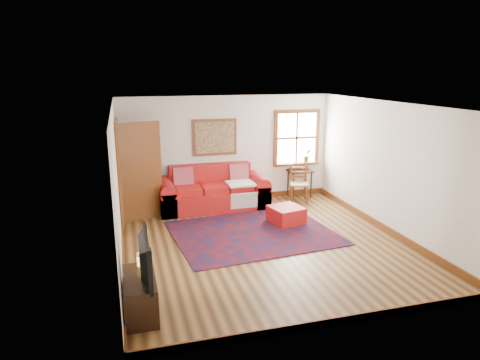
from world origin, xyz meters
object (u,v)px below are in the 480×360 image
object	(u,v)px
red_leather_sofa	(213,194)
media_cabinet	(140,295)
side_table	(300,175)
red_ottoman	(286,215)
ladder_back_chair	(299,182)

from	to	relation	value
red_leather_sofa	media_cabinet	bearing A→B (deg)	-114.25
side_table	media_cabinet	bearing A→B (deg)	-133.28
red_leather_sofa	side_table	xyz separation A→B (m)	(2.23, 0.25, 0.24)
red_leather_sofa	media_cabinet	world-z (taller)	red_leather_sofa
red_leather_sofa	red_ottoman	size ratio (longest dim) A/B	4.01
media_cabinet	red_ottoman	bearing A→B (deg)	40.82
red_ottoman	side_table	size ratio (longest dim) A/B	0.90
red_leather_sofa	side_table	bearing A→B (deg)	6.44
side_table	red_leather_sofa	bearing A→B (deg)	-173.56
red_leather_sofa	side_table	size ratio (longest dim) A/B	3.59
red_leather_sofa	red_ottoman	world-z (taller)	red_leather_sofa
red_ottoman	ladder_back_chair	distance (m)	1.61
red_ottoman	red_leather_sofa	bearing A→B (deg)	116.49
red_leather_sofa	ladder_back_chair	size ratio (longest dim) A/B	2.75
media_cabinet	side_table	bearing A→B (deg)	46.72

